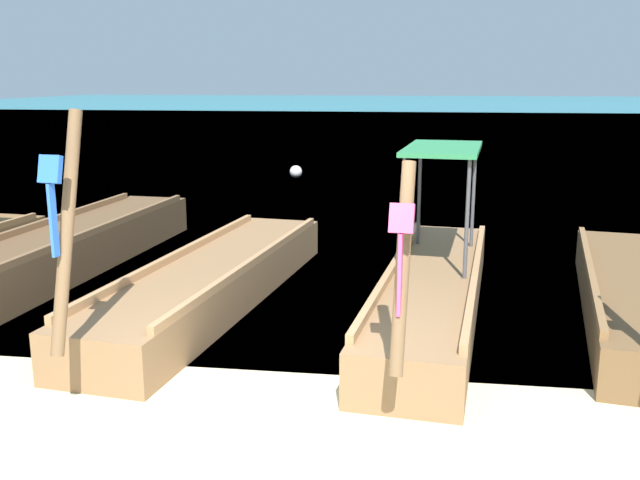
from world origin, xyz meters
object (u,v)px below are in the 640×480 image
(longtail_boat_blue_ribbon, at_px, (214,281))
(mooring_buoy_near, at_px, (296,172))
(longtail_boat_pink_ribbon, at_px, (433,289))
(longtail_boat_turquoise_ribbon, at_px, (632,296))
(longtail_boat_yellow_ribbon, at_px, (65,251))

(longtail_boat_blue_ribbon, relative_size, mooring_buoy_near, 17.30)
(longtail_boat_pink_ribbon, bearing_deg, longtail_boat_turquoise_ribbon, 5.52)
(longtail_boat_yellow_ribbon, xyz_separation_m, longtail_boat_blue_ribbon, (2.76, -1.20, -0.04))
(longtail_boat_blue_ribbon, distance_m, mooring_buoy_near, 12.31)
(longtail_boat_yellow_ribbon, height_order, longtail_boat_pink_ribbon, longtail_boat_yellow_ribbon)
(longtail_boat_blue_ribbon, bearing_deg, longtail_boat_yellow_ribbon, 156.55)
(longtail_boat_turquoise_ribbon, bearing_deg, longtail_boat_blue_ribbon, -178.85)
(longtail_boat_pink_ribbon, xyz_separation_m, mooring_buoy_near, (-3.93, 12.40, -0.16))
(longtail_boat_pink_ribbon, distance_m, mooring_buoy_near, 13.01)
(longtail_boat_pink_ribbon, relative_size, mooring_buoy_near, 16.66)
(longtail_boat_blue_ribbon, bearing_deg, longtail_boat_pink_ribbon, -2.59)
(longtail_boat_pink_ribbon, xyz_separation_m, longtail_boat_turquoise_ribbon, (2.50, 0.24, -0.06))
(longtail_boat_yellow_ribbon, xyz_separation_m, mooring_buoy_near, (1.76, 11.07, -0.14))
(longtail_boat_blue_ribbon, distance_m, longtail_boat_turquoise_ribbon, 5.43)
(mooring_buoy_near, bearing_deg, longtail_boat_blue_ribbon, -85.35)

